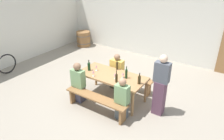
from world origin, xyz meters
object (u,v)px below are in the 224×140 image
tasting_table (112,78)px  wine_glass_3 (96,66)px  bench_near (96,100)px  wine_glass_2 (123,74)px  wine_bottle_1 (139,80)px  seated_guest_far_0 (117,73)px  seated_guest_near_0 (78,83)px  wine_barrel (83,39)px  bench_far (125,78)px  wine_bottle_2 (117,66)px  wine_bottle_3 (126,74)px  wine_glass_1 (93,72)px  seated_guest_near_1 (122,100)px  wine_bottle_0 (89,66)px  wine_bottle_4 (116,78)px  wine_glass_0 (115,74)px  standing_host (160,86)px

tasting_table → wine_glass_3: (-0.52, -0.01, 0.21)m
bench_near → wine_glass_2: bearing=67.6°
wine_bottle_1 → seated_guest_far_0: (-1.04, 0.60, -0.34)m
seated_guest_near_0 → wine_barrel: seated_guest_near_0 is taller
seated_guest_near_0 → bench_far: bearing=-28.4°
tasting_table → seated_guest_near_0: 0.92m
tasting_table → seated_guest_near_0: bearing=-140.7°
wine_bottle_2 → wine_bottle_3: size_ratio=0.92×
bench_near → seated_guest_near_0: 0.75m
bench_near → wine_glass_1: bearing=133.3°
bench_near → wine_bottle_2: 1.21m
wine_glass_1 → seated_guest_near_1: (1.05, -0.25, -0.36)m
wine_bottle_2 → wine_barrel: 4.47m
wine_bottle_3 → wine_bottle_0: bearing=-171.1°
seated_guest_near_1 → seated_guest_far_0: size_ratio=0.99×
wine_bottle_3 → wine_bottle_4: bearing=-107.4°
wine_bottle_4 → seated_guest_near_1: (0.36, -0.31, -0.35)m
wine_glass_2 → seated_guest_far_0: (-0.53, 0.54, -0.34)m
bench_near → wine_glass_2: (0.32, 0.77, 0.51)m
wine_bottle_0 → wine_glass_3: bearing=32.0°
wine_bottle_0 → seated_guest_near_0: 0.56m
bench_far → seated_guest_near_0: 1.50m
bench_far → wine_bottle_4: bearing=-72.7°
seated_guest_near_0 → wine_glass_3: bearing=-18.1°
wine_bottle_4 → wine_barrel: 5.15m
wine_bottle_3 → wine_glass_1: (-0.79, -0.38, -0.00)m
wine_bottle_4 → wine_glass_2: 0.30m
seated_guest_far_0 → wine_glass_1: bearing=-10.7°
wine_glass_3 → wine_glass_0: bearing=-9.5°
bench_far → wine_barrel: bearing=147.8°
wine_bottle_2 → wine_glass_2: 0.51m
bench_near → wine_glass_3: size_ratio=9.50×
wine_bottle_0 → wine_glass_0: 0.88m
wine_bottle_1 → wine_glass_3: size_ratio=1.59×
wine_glass_1 → standing_host: bearing=14.2°
seated_guest_near_0 → seated_guest_near_1: size_ratio=1.04×
wine_glass_2 → standing_host: bearing=4.0°
bench_far → wine_bottle_1: size_ratio=5.97×
wine_bottle_4 → seated_guest_far_0: bearing=121.6°
wine_glass_1 → standing_host: (1.72, 0.44, -0.11)m
wine_glass_0 → wine_glass_3: bearing=170.5°
wine_glass_1 → wine_barrel: bearing=134.2°
wine_bottle_1 → wine_bottle_2: wine_bottle_2 is taller
wine_bottle_0 → wine_glass_2: 1.02m
seated_guest_far_0 → wine_glass_3: bearing=-28.0°
seated_guest_far_0 → bench_near: bearing=9.1°
wine_bottle_3 → wine_glass_2: (-0.09, -0.02, -0.02)m
bench_near → wine_barrel: 5.22m
wine_glass_1 → standing_host: 1.78m
bench_far → wine_bottle_0: (-0.70, -0.85, 0.52)m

